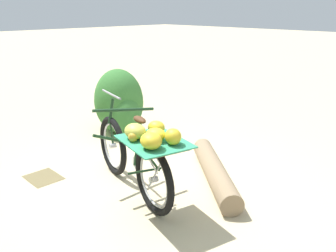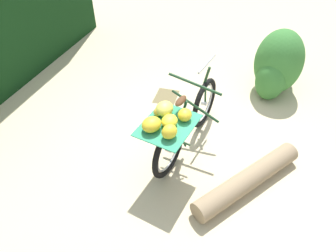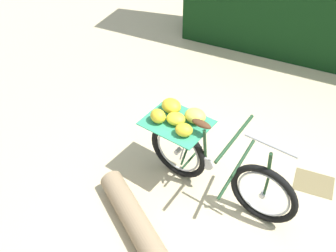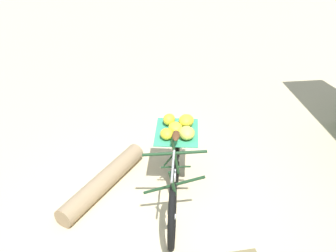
% 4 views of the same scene
% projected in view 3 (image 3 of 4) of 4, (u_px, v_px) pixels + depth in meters
% --- Properties ---
extents(ground_plane, '(60.00, 60.00, 0.00)m').
position_uv_depth(ground_plane, '(235.00, 190.00, 4.50)').
color(ground_plane, beige).
extents(bicycle, '(1.80, 0.87, 1.03)m').
position_uv_depth(bicycle, '(207.00, 156.00, 4.20)').
color(bicycle, black).
rests_on(bicycle, ground_plane).
extents(fallen_log, '(1.38, 1.18, 0.25)m').
position_uv_depth(fallen_log, '(141.00, 232.00, 3.94)').
color(fallen_log, '#937A5B').
rests_on(fallen_log, ground_plane).
extents(leaf_litter_patch, '(0.44, 0.36, 0.01)m').
position_uv_depth(leaf_litter_patch, '(314.00, 183.00, 4.57)').
color(leaf_litter_patch, olive).
rests_on(leaf_litter_patch, ground_plane).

